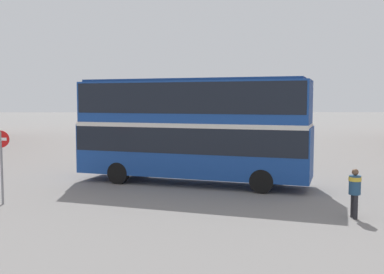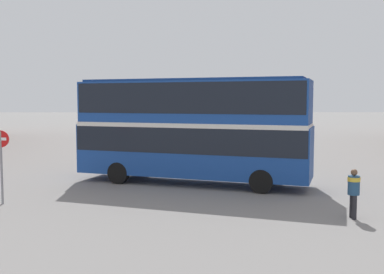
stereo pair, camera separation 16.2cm
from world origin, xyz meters
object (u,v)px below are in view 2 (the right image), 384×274
(pedestrian_foreground, at_px, (354,188))
(no_entry_sign, at_px, (1,155))
(double_decker_bus, at_px, (192,124))
(parked_car_kerb_near, at_px, (145,135))

(pedestrian_foreground, relative_size, no_entry_sign, 0.59)
(double_decker_bus, height_order, no_entry_sign, double_decker_bus)
(double_decker_bus, height_order, pedestrian_foreground, double_decker_bus)
(pedestrian_foreground, xyz_separation_m, no_entry_sign, (-11.99, 2.14, 0.81))
(parked_car_kerb_near, bearing_deg, no_entry_sign, 84.90)
(parked_car_kerb_near, distance_m, no_entry_sign, 22.25)
(pedestrian_foreground, xyz_separation_m, parked_car_kerb_near, (-8.86, 24.15, -0.19))
(double_decker_bus, xyz_separation_m, parked_car_kerb_near, (-3.80, 18.08, -1.90))
(pedestrian_foreground, height_order, no_entry_sign, no_entry_sign)
(no_entry_sign, bearing_deg, double_decker_bus, 29.58)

